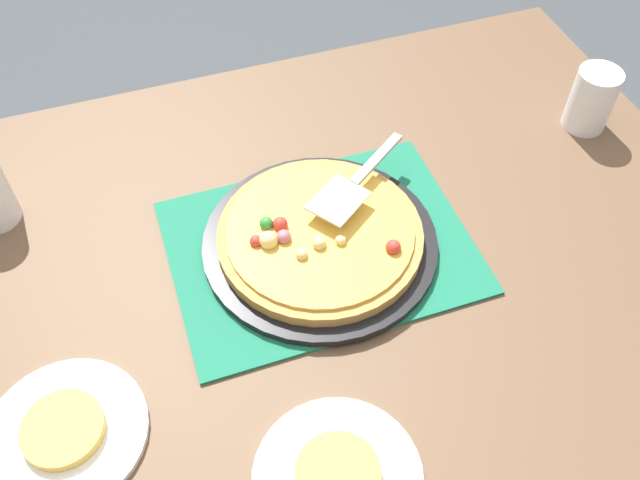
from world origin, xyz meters
TOP-DOWN VIEW (x-y plane):
  - ground_plane at (0.00, 0.00)m, footprint 8.00×8.00m
  - dining_table at (0.00, 0.00)m, footprint 1.40×1.00m
  - placemat at (0.00, 0.00)m, footprint 0.48×0.36m
  - pizza_pan at (0.00, 0.00)m, footprint 0.38×0.38m
  - pizza at (-0.00, -0.00)m, footprint 0.33×0.33m
  - plate_near_left at (-0.10, -0.37)m, footprint 0.22×0.22m
  - plate_far_right at (-0.43, -0.19)m, footprint 0.22×0.22m
  - served_slice_left at (-0.10, -0.37)m, footprint 0.11×0.11m
  - served_slice_right at (-0.43, -0.19)m, footprint 0.11×0.11m
  - cup_near at (0.57, 0.12)m, footprint 0.08×0.08m
  - pizza_server at (0.08, 0.06)m, footprint 0.21×0.17m

SIDE VIEW (x-z plane):
  - ground_plane at x=0.00m, z-range 0.00..0.00m
  - dining_table at x=0.00m, z-range 0.27..1.02m
  - placemat at x=0.00m, z-range 0.75..0.76m
  - plate_near_left at x=-0.10m, z-range 0.75..0.76m
  - plate_far_right at x=-0.43m, z-range 0.75..0.76m
  - pizza_pan at x=0.00m, z-range 0.76..0.77m
  - served_slice_left at x=-0.10m, z-range 0.76..0.78m
  - served_slice_right at x=-0.43m, z-range 0.76..0.78m
  - pizza at x=0.00m, z-range 0.76..0.81m
  - cup_near at x=0.57m, z-range 0.75..0.87m
  - pizza_server at x=0.08m, z-range 0.82..0.82m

